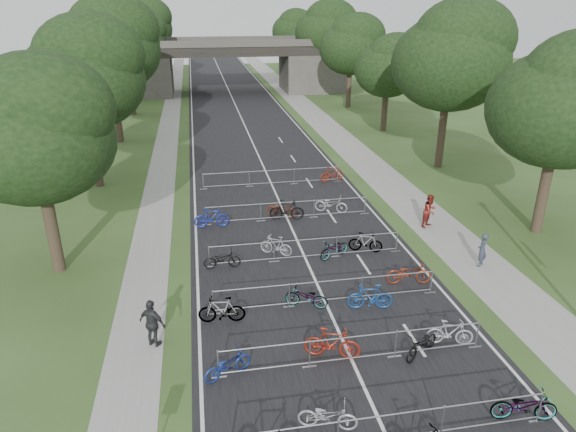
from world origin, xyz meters
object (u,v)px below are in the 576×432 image
Objects in this scene: overpass_bridge at (229,66)px; pedestrian_a at (482,250)px; pedestrian_c at (152,324)px; pedestrian_b at (430,211)px.

pedestrian_a is at bearing -81.31° from overpass_bridge.
pedestrian_a is 0.89× the size of pedestrian_c.
pedestrian_a is at bearing -117.15° from pedestrian_b.
pedestrian_c is at bearing -31.01° from pedestrian_a.
overpass_bridge is at bearing -125.70° from pedestrian_a.
overpass_bridge is at bearing 66.44° from pedestrian_b.
pedestrian_c is (-14.32, -8.25, 0.01)m from pedestrian_b.
pedestrian_b is 16.53m from pedestrian_c.
overpass_bridge is at bearing -62.42° from pedestrian_c.
overpass_bridge is 48.03m from pedestrian_b.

